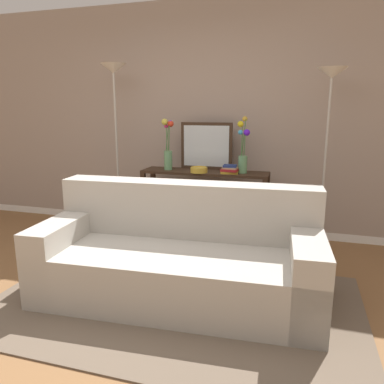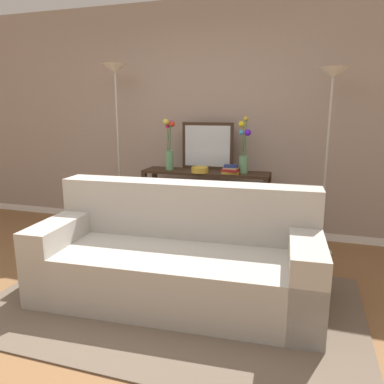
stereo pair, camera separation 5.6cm
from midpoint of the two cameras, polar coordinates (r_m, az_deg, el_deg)
ground_plane at (r=2.75m, az=-14.09°, el=-20.37°), size 16.00×16.00×0.02m
back_wall at (r=4.53m, az=0.69°, el=11.00°), size 12.00×0.15×2.68m
area_rug at (r=2.98m, az=-3.37°, el=-16.82°), size 2.80×1.72×0.01m
couch at (r=2.98m, az=-2.44°, el=-10.22°), size 2.21×1.04×0.88m
console_table at (r=4.19m, az=1.55°, el=-0.03°), size 1.42×0.35×0.79m
floor_lamp_left at (r=4.41m, az=-12.18°, el=13.33°), size 0.28×0.28×1.97m
floor_lamp_right at (r=3.89m, az=19.98°, el=11.75°), size 0.28×0.28×1.86m
wall_mirror at (r=4.25m, az=1.83°, el=7.09°), size 0.60×0.02×0.53m
vase_tall_flowers at (r=4.23m, az=-4.08°, el=6.83°), size 0.13×0.11×0.57m
vase_short_flowers at (r=4.03m, az=7.47°, el=6.20°), size 0.13×0.11×0.61m
fruit_bowl at (r=4.05m, az=0.68°, el=3.47°), size 0.19×0.19×0.06m
book_stack at (r=4.00m, az=5.44°, el=3.46°), size 0.20×0.16×0.09m
book_row_under_console at (r=4.44m, az=-3.52°, el=-5.92°), size 0.37×0.16×0.13m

